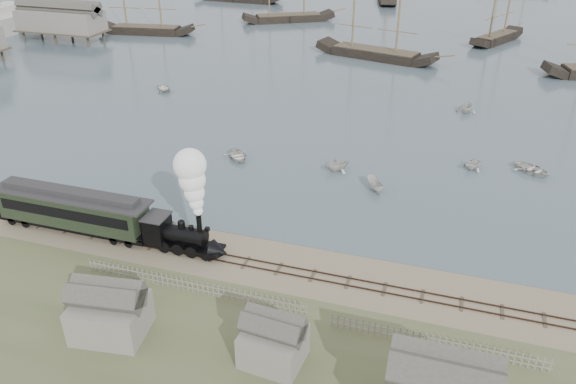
% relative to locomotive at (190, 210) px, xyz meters
% --- Properties ---
extents(ground, '(600.00, 600.00, 0.00)m').
position_rel_locomotive_xyz_m(ground, '(8.91, 2.00, -4.39)').
color(ground, gray).
rests_on(ground, ground).
extents(rail_track, '(120.00, 1.80, 0.16)m').
position_rel_locomotive_xyz_m(rail_track, '(8.91, 0.00, -4.35)').
color(rail_track, '#35261D').
rests_on(rail_track, ground).
extents(picket_fence_west, '(19.00, 0.10, 1.20)m').
position_rel_locomotive_xyz_m(picket_fence_west, '(2.41, -5.00, -4.39)').
color(picket_fence_west, gray).
rests_on(picket_fence_west, ground).
extents(picket_fence_east, '(15.00, 0.10, 1.20)m').
position_rel_locomotive_xyz_m(picket_fence_east, '(21.41, -5.50, -4.39)').
color(picket_fence_east, gray).
rests_on(picket_fence_east, ground).
extents(shed_left, '(5.00, 4.00, 4.10)m').
position_rel_locomotive_xyz_m(shed_left, '(-1.09, -11.00, -4.39)').
color(shed_left, gray).
rests_on(shed_left, ground).
extents(shed_mid, '(4.00, 3.50, 3.60)m').
position_rel_locomotive_xyz_m(shed_mid, '(10.91, -10.00, -4.39)').
color(shed_mid, gray).
rests_on(shed_mid, ground).
extents(locomotive, '(7.64, 2.85, 9.52)m').
position_rel_locomotive_xyz_m(locomotive, '(0.00, 0.00, 0.00)').
color(locomotive, black).
rests_on(locomotive, ground).
extents(passenger_coach, '(15.66, 3.02, 3.80)m').
position_rel_locomotive_xyz_m(passenger_coach, '(-12.18, 0.00, -2.01)').
color(passenger_coach, black).
rests_on(passenger_coach, ground).
extents(beached_dinghy, '(3.58, 4.56, 0.86)m').
position_rel_locomotive_xyz_m(beached_dinghy, '(-8.05, 2.41, -3.96)').
color(beached_dinghy, silver).
rests_on(beached_dinghy, ground).
extents(rowboat_0, '(4.84, 4.65, 0.82)m').
position_rel_locomotive_xyz_m(rowboat_0, '(-3.80, 19.42, -3.92)').
color(rowboat_0, silver).
rests_on(rowboat_0, harbor_water).
extents(rowboat_1, '(4.15, 4.17, 1.67)m').
position_rel_locomotive_xyz_m(rowboat_1, '(8.23, 20.05, -3.50)').
color(rowboat_1, silver).
rests_on(rowboat_1, harbor_water).
extents(rowboat_2, '(3.25, 2.58, 1.19)m').
position_rel_locomotive_xyz_m(rowboat_2, '(13.12, 16.60, -3.73)').
color(rowboat_2, silver).
rests_on(rowboat_2, harbor_water).
extents(rowboat_3, '(5.03, 5.24, 0.88)m').
position_rel_locomotive_xyz_m(rowboat_3, '(29.43, 26.20, -3.89)').
color(rowboat_3, silver).
rests_on(rowboat_3, harbor_water).
extents(rowboat_4, '(3.66, 3.63, 1.46)m').
position_rel_locomotive_xyz_m(rowboat_4, '(23.02, 25.22, -3.60)').
color(rowboat_4, silver).
rests_on(rowboat_4, harbor_water).
extents(rowboat_6, '(4.77, 4.77, 0.82)m').
position_rel_locomotive_xyz_m(rowboat_6, '(-25.13, 40.14, -3.92)').
color(rowboat_6, silver).
rests_on(rowboat_6, harbor_water).
extents(rowboat_7, '(4.01, 3.67, 1.79)m').
position_rel_locomotive_xyz_m(rowboat_7, '(21.56, 44.47, -3.44)').
color(rowboat_7, silver).
rests_on(rowboat_7, harbor_water).
extents(schooner_2, '(24.26, 11.26, 20.00)m').
position_rel_locomotive_xyz_m(schooner_2, '(3.79, 70.03, 5.67)').
color(schooner_2, black).
rests_on(schooner_2, harbor_water).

